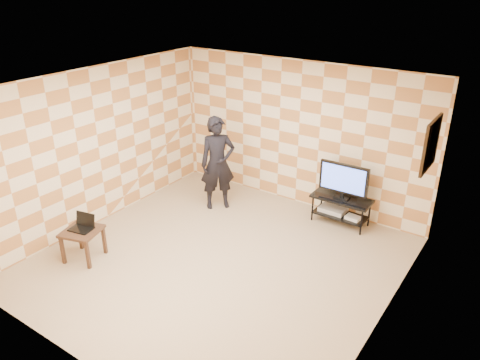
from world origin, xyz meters
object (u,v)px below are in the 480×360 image
(tv, at_px, (344,179))
(side_table, at_px, (82,235))
(person, at_px, (218,163))
(tv_stand, at_px, (341,204))

(tv, xyz_separation_m, side_table, (-2.82, -3.26, -0.44))
(side_table, xyz_separation_m, person, (0.66, 2.57, 0.46))
(person, bearing_deg, tv_stand, -29.69)
(tv_stand, relative_size, tv, 1.19)
(tv_stand, bearing_deg, person, -162.30)
(tv_stand, bearing_deg, side_table, -130.87)
(tv, relative_size, person, 0.49)
(tv, height_order, side_table, tv)
(side_table, height_order, person, person)
(tv_stand, height_order, tv, tv)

